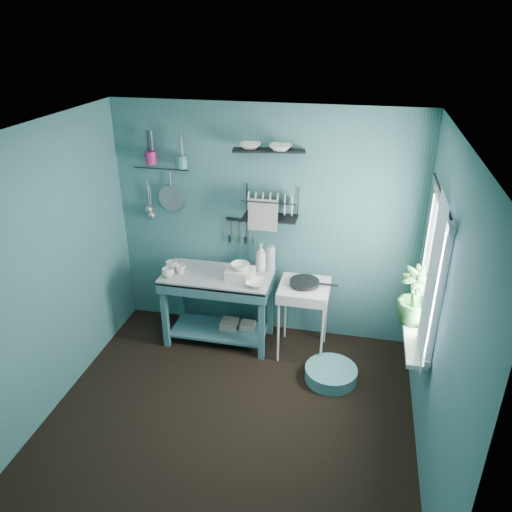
% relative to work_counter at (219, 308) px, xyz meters
% --- Properties ---
extents(floor, '(3.20, 3.20, 0.00)m').
position_rel_work_counter_xyz_m(floor, '(0.42, -1.13, -0.40)').
color(floor, black).
rests_on(floor, ground).
extents(ceiling, '(3.20, 3.20, 0.00)m').
position_rel_work_counter_xyz_m(ceiling, '(0.42, -1.13, 2.10)').
color(ceiling, silver).
rests_on(ceiling, ground).
extents(wall_back, '(3.20, 0.00, 3.20)m').
position_rel_work_counter_xyz_m(wall_back, '(0.42, 0.37, 0.85)').
color(wall_back, '#336669').
rests_on(wall_back, ground).
extents(wall_front, '(3.20, 0.00, 3.20)m').
position_rel_work_counter_xyz_m(wall_front, '(0.42, -2.63, 0.85)').
color(wall_front, '#336669').
rests_on(wall_front, ground).
extents(wall_left, '(0.00, 3.00, 3.00)m').
position_rel_work_counter_xyz_m(wall_left, '(-1.18, -1.13, 0.85)').
color(wall_left, '#336669').
rests_on(wall_left, ground).
extents(wall_right, '(0.00, 3.00, 3.00)m').
position_rel_work_counter_xyz_m(wall_right, '(2.02, -1.13, 0.85)').
color(wall_right, '#336669').
rests_on(wall_right, ground).
extents(work_counter, '(1.18, 0.66, 0.81)m').
position_rel_work_counter_xyz_m(work_counter, '(0.00, 0.00, 0.00)').
color(work_counter, '#366772').
rests_on(work_counter, floor).
extents(mug_left, '(0.12, 0.12, 0.10)m').
position_rel_work_counter_xyz_m(mug_left, '(-0.48, -0.16, 0.45)').
color(mug_left, white).
rests_on(mug_left, work_counter).
extents(mug_mid, '(0.14, 0.14, 0.09)m').
position_rel_work_counter_xyz_m(mug_mid, '(-0.38, -0.06, 0.45)').
color(mug_mid, white).
rests_on(mug_mid, work_counter).
extents(mug_right, '(0.17, 0.17, 0.10)m').
position_rel_work_counter_xyz_m(mug_right, '(-0.50, 0.00, 0.45)').
color(mug_right, white).
rests_on(mug_right, work_counter).
extents(wash_tub, '(0.28, 0.22, 0.10)m').
position_rel_work_counter_xyz_m(wash_tub, '(0.25, -0.02, 0.45)').
color(wash_tub, silver).
rests_on(wash_tub, work_counter).
extents(tub_bowl, '(0.20, 0.19, 0.06)m').
position_rel_work_counter_xyz_m(tub_bowl, '(0.25, -0.02, 0.53)').
color(tub_bowl, white).
rests_on(tub_bowl, wash_tub).
extents(soap_bottle, '(0.12, 0.12, 0.30)m').
position_rel_work_counter_xyz_m(soap_bottle, '(0.42, 0.20, 0.55)').
color(soap_bottle, silver).
rests_on(soap_bottle, work_counter).
extents(water_bottle, '(0.09, 0.09, 0.28)m').
position_rel_work_counter_xyz_m(water_bottle, '(0.52, 0.22, 0.54)').
color(water_bottle, '#A0ACB2').
rests_on(water_bottle, work_counter).
extents(counter_bowl, '(0.22, 0.22, 0.05)m').
position_rel_work_counter_xyz_m(counter_bowl, '(0.45, -0.15, 0.43)').
color(counter_bowl, white).
rests_on(counter_bowl, work_counter).
extents(hotplate_stand, '(0.51, 0.51, 0.80)m').
position_rel_work_counter_xyz_m(hotplate_stand, '(0.91, -0.02, -0.00)').
color(hotplate_stand, silver).
rests_on(hotplate_stand, floor).
extents(frying_pan, '(0.30, 0.30, 0.03)m').
position_rel_work_counter_xyz_m(frying_pan, '(0.91, -0.02, 0.43)').
color(frying_pan, black).
rests_on(frying_pan, hotplate_stand).
extents(knife_strip, '(0.32, 0.04, 0.03)m').
position_rel_work_counter_xyz_m(knife_strip, '(0.17, 0.34, 0.89)').
color(knife_strip, black).
rests_on(knife_strip, wall_back).
extents(dish_rack, '(0.58, 0.33, 0.32)m').
position_rel_work_counter_xyz_m(dish_rack, '(0.51, 0.24, 1.14)').
color(dish_rack, black).
rests_on(dish_rack, wall_back).
extents(upper_shelf, '(0.72, 0.29, 0.01)m').
position_rel_work_counter_xyz_m(upper_shelf, '(0.48, 0.27, 1.67)').
color(upper_shelf, black).
rests_on(upper_shelf, wall_back).
extents(shelf_bowl_left, '(0.23, 0.23, 0.05)m').
position_rel_work_counter_xyz_m(shelf_bowl_left, '(0.29, 0.27, 1.67)').
color(shelf_bowl_left, white).
rests_on(shelf_bowl_left, upper_shelf).
extents(shelf_bowl_right, '(0.22, 0.22, 0.05)m').
position_rel_work_counter_xyz_m(shelf_bowl_right, '(0.59, 0.27, 1.67)').
color(shelf_bowl_right, white).
rests_on(shelf_bowl_right, upper_shelf).
extents(utensil_cup_magenta, '(0.11, 0.11, 0.13)m').
position_rel_work_counter_xyz_m(utensil_cup_magenta, '(-0.76, 0.29, 1.52)').
color(utensil_cup_magenta, '#A71E62').
rests_on(utensil_cup_magenta, wall_back).
extents(utensil_cup_teal, '(0.11, 0.11, 0.13)m').
position_rel_work_counter_xyz_m(utensil_cup_teal, '(-0.42, 0.29, 1.49)').
color(utensil_cup_teal, '#3B7B75').
rests_on(utensil_cup_teal, wall_back).
extents(colander, '(0.28, 0.03, 0.28)m').
position_rel_work_counter_xyz_m(colander, '(-0.58, 0.32, 1.09)').
color(colander, '#94959B').
rests_on(colander, wall_back).
extents(ladle_outer, '(0.01, 0.01, 0.30)m').
position_rel_work_counter_xyz_m(ladle_outer, '(-0.84, 0.33, 1.12)').
color(ladle_outer, '#94959B').
rests_on(ladle_outer, wall_back).
extents(ladle_inner, '(0.01, 0.01, 0.30)m').
position_rel_work_counter_xyz_m(ladle_inner, '(-0.82, 0.33, 1.05)').
color(ladle_inner, '#94959B').
rests_on(ladle_inner, wall_back).
extents(hook_rail, '(0.60, 0.01, 0.01)m').
position_rel_work_counter_xyz_m(hook_rail, '(-0.68, 0.34, 1.39)').
color(hook_rail, black).
rests_on(hook_rail, wall_back).
extents(window_glass, '(0.00, 1.10, 1.10)m').
position_rel_work_counter_xyz_m(window_glass, '(2.01, -0.68, 1.00)').
color(window_glass, white).
rests_on(window_glass, wall_right).
extents(windowsill, '(0.16, 0.95, 0.04)m').
position_rel_work_counter_xyz_m(windowsill, '(1.92, -0.68, 0.41)').
color(windowsill, silver).
rests_on(windowsill, wall_right).
extents(curtain, '(0.00, 1.35, 1.35)m').
position_rel_work_counter_xyz_m(curtain, '(1.94, -0.98, 1.05)').
color(curtain, white).
rests_on(curtain, wall_right).
extents(curtain_rod, '(0.02, 1.05, 0.02)m').
position_rel_work_counter_xyz_m(curtain_rod, '(1.96, -0.68, 1.65)').
color(curtain_rod, black).
rests_on(curtain_rod, wall_right).
extents(potted_plant, '(0.29, 0.29, 0.52)m').
position_rel_work_counter_xyz_m(potted_plant, '(1.91, -0.53, 0.68)').
color(potted_plant, '#26602A').
rests_on(potted_plant, windowsill).
extents(storage_tin_large, '(0.18, 0.18, 0.22)m').
position_rel_work_counter_xyz_m(storage_tin_large, '(0.10, 0.05, -0.29)').
color(storage_tin_large, tan).
rests_on(storage_tin_large, floor).
extents(storage_tin_small, '(0.15, 0.15, 0.20)m').
position_rel_work_counter_xyz_m(storage_tin_small, '(0.30, 0.08, -0.30)').
color(storage_tin_small, tan).
rests_on(storage_tin_small, floor).
extents(floor_basin, '(0.51, 0.51, 0.13)m').
position_rel_work_counter_xyz_m(floor_basin, '(1.26, -0.42, -0.34)').
color(floor_basin, teal).
rests_on(floor_basin, floor).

